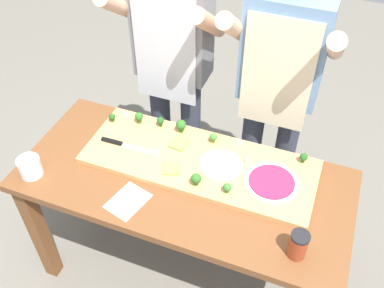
{
  "coord_description": "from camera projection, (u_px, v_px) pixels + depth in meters",
  "views": [
    {
      "loc": [
        0.52,
        -1.22,
        2.28
      ],
      "look_at": [
        -0.0,
        0.11,
        0.91
      ],
      "focal_mm": 40.4,
      "sensor_mm": 36.0,
      "label": 1
    }
  ],
  "objects": [
    {
      "name": "cook_left",
      "position": [
        173.0,
        58.0,
        2.35
      ],
      "size": [
        0.54,
        0.39,
        1.67
      ],
      "color": "#333847",
      "rests_on": "ground"
    },
    {
      "name": "broccoli_floret_front_right",
      "position": [
        181.0,
        125.0,
        2.15
      ],
      "size": [
        0.05,
        0.05,
        0.07
      ],
      "color": "#366618",
      "rests_on": "cutting_board"
    },
    {
      "name": "broccoli_floret_back_mid",
      "position": [
        112.0,
        117.0,
        2.21
      ],
      "size": [
        0.03,
        0.03,
        0.05
      ],
      "color": "#2C5915",
      "rests_on": "cutting_board"
    },
    {
      "name": "broccoli_floret_front_left",
      "position": [
        196.0,
        179.0,
        1.9
      ],
      "size": [
        0.05,
        0.05,
        0.06
      ],
      "color": "#366618",
      "rests_on": "cutting_board"
    },
    {
      "name": "pizza_whole_beet_magenta",
      "position": [
        272.0,
        182.0,
        1.92
      ],
      "size": [
        0.25,
        0.25,
        0.02
      ],
      "color": "beige",
      "rests_on": "cutting_board"
    },
    {
      "name": "ground_plane",
      "position": [
        185.0,
        268.0,
        2.54
      ],
      "size": [
        8.0,
        8.0,
        0.0
      ],
      "primitive_type": "plane",
      "color": "#6B665B"
    },
    {
      "name": "cheese_crumble_d",
      "position": [
        157.0,
        153.0,
        2.05
      ],
      "size": [
        0.03,
        0.03,
        0.02
      ],
      "primitive_type": "cube",
      "rotation": [
        0.0,
        0.0,
        1.11
      ],
      "color": "white",
      "rests_on": "cutting_board"
    },
    {
      "name": "cheese_crumble_a",
      "position": [
        247.0,
        161.0,
        2.02
      ],
      "size": [
        0.02,
        0.02,
        0.02
      ],
      "primitive_type": "cube",
      "rotation": [
        0.0,
        0.0,
        0.57
      ],
      "color": "silver",
      "rests_on": "cutting_board"
    },
    {
      "name": "broccoli_floret_front_mid",
      "position": [
        304.0,
        157.0,
        2.0
      ],
      "size": [
        0.04,
        0.04,
        0.05
      ],
      "color": "#2C5915",
      "rests_on": "cutting_board"
    },
    {
      "name": "recipe_note",
      "position": [
        128.0,
        201.0,
        1.89
      ],
      "size": [
        0.18,
        0.21,
        0.0
      ],
      "primitive_type": "cube",
      "rotation": [
        0.0,
        0.0,
        -0.26
      ],
      "color": "white",
      "rests_on": "prep_table"
    },
    {
      "name": "pizza_slice_far_left",
      "position": [
        178.0,
        144.0,
        2.1
      ],
      "size": [
        0.09,
        0.09,
        0.01
      ],
      "primitive_type": "cube",
      "rotation": [
        0.0,
        0.0,
        -0.12
      ],
      "color": "#899E4C",
      "rests_on": "cutting_board"
    },
    {
      "name": "cheese_crumble_b",
      "position": [
        126.0,
        115.0,
        2.26
      ],
      "size": [
        0.02,
        0.02,
        0.02
      ],
      "primitive_type": "cube",
      "rotation": [
        0.0,
        0.0,
        1.25
      ],
      "color": "silver",
      "rests_on": "cutting_board"
    },
    {
      "name": "pizza_slice_center",
      "position": [
        172.0,
        168.0,
        1.99
      ],
      "size": [
        0.1,
        0.1,
        0.01
      ],
      "primitive_type": "cube",
      "rotation": [
        0.0,
        0.0,
        0.38
      ],
      "color": "#899E4C",
      "rests_on": "cutting_board"
    },
    {
      "name": "broccoli_floret_center_right",
      "position": [
        139.0,
        117.0,
        2.2
      ],
      "size": [
        0.04,
        0.04,
        0.06
      ],
      "color": "#366618",
      "rests_on": "cutting_board"
    },
    {
      "name": "chefs_knife",
      "position": [
        120.0,
        144.0,
        2.11
      ],
      "size": [
        0.28,
        0.03,
        0.02
      ],
      "color": "#B7BABF",
      "rests_on": "cutting_board"
    },
    {
      "name": "broccoli_floret_back_left",
      "position": [
        213.0,
        137.0,
        2.1
      ],
      "size": [
        0.04,
        0.04,
        0.06
      ],
      "color": "#487A23",
      "rests_on": "cutting_board"
    },
    {
      "name": "cutting_board",
      "position": [
        199.0,
        161.0,
        2.05
      ],
      "size": [
        1.1,
        0.41,
        0.03
      ],
      "primitive_type": "cube",
      "color": "tan",
      "rests_on": "prep_table"
    },
    {
      "name": "sauce_jar",
      "position": [
        298.0,
        245.0,
        1.65
      ],
      "size": [
        0.07,
        0.07,
        0.13
      ],
      "color": "#99381E",
      "rests_on": "prep_table"
    },
    {
      "name": "flour_cup",
      "position": [
        30.0,
        168.0,
        1.98
      ],
      "size": [
        0.11,
        0.11,
        0.09
      ],
      "color": "white",
      "rests_on": "prep_table"
    },
    {
      "name": "broccoli_floret_back_right",
      "position": [
        160.0,
        121.0,
        2.19
      ],
      "size": [
        0.04,
        0.04,
        0.06
      ],
      "color": "#2C5915",
      "rests_on": "cutting_board"
    },
    {
      "name": "broccoli_floret_center_left",
      "position": [
        227.0,
        188.0,
        1.87
      ],
      "size": [
        0.04,
        0.04,
        0.05
      ],
      "color": "#3F7220",
      "rests_on": "cutting_board"
    },
    {
      "name": "pizza_whole_cheese_artichoke",
      "position": [
        221.0,
        165.0,
        2.0
      ],
      "size": [
        0.2,
        0.2,
        0.02
      ],
      "color": "beige",
      "rests_on": "cutting_board"
    },
    {
      "name": "cook_right",
      "position": [
        279.0,
        81.0,
        2.19
      ],
      "size": [
        0.54,
        0.39,
        1.67
      ],
      "color": "#333847",
      "rests_on": "ground"
    },
    {
      "name": "prep_table",
      "position": [
        184.0,
        195.0,
        2.07
      ],
      "size": [
        1.54,
        0.69,
        0.8
      ],
      "color": "brown",
      "rests_on": "ground"
    },
    {
      "name": "cheese_crumble_c",
      "position": [
        239.0,
        143.0,
        2.11
      ],
      "size": [
        0.02,
        0.02,
        0.02
      ],
      "primitive_type": "cube",
      "rotation": [
        0.0,
        0.0,
        1.41
      ],
      "color": "white",
      "rests_on": "cutting_board"
    }
  ]
}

